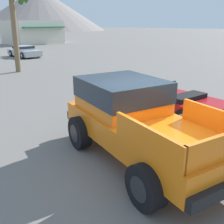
# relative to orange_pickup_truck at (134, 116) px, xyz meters

# --- Properties ---
(ground_plane) EXTENTS (320.00, 320.00, 0.00)m
(ground_plane) POSITION_rel_orange_pickup_truck_xyz_m (0.09, -0.53, -1.07)
(ground_plane) COLOR slate
(orange_pickup_truck) EXTENTS (3.35, 5.28, 1.89)m
(orange_pickup_truck) POSITION_rel_orange_pickup_truck_xyz_m (0.00, 0.00, 0.00)
(orange_pickup_truck) COLOR orange
(orange_pickup_truck) RESTS_ON ground_plane
(red_convertible_car) EXTENTS (2.58, 4.57, 1.06)m
(red_convertible_car) POSITION_rel_orange_pickup_truck_xyz_m (3.60, 1.02, -0.62)
(red_convertible_car) COLOR #B21419
(red_convertible_car) RESTS_ON ground_plane
(parked_car_silver) EXTENTS (2.08, 4.22, 1.10)m
(parked_car_silver) POSITION_rel_orange_pickup_truck_xyz_m (8.99, 20.92, -0.50)
(parked_car_silver) COLOR #B7BABF
(parked_car_silver) RESTS_ON ground_plane
(palm_tree_short) EXTENTS (2.61, 2.88, 5.84)m
(palm_tree_short) POSITION_rel_orange_pickup_truck_xyz_m (4.29, 13.41, 3.38)
(palm_tree_short) COLOR brown
(palm_tree_short) RESTS_ON ground_plane
(storefront_building) EXTENTS (8.25, 7.03, 3.64)m
(storefront_building) POSITION_rel_orange_pickup_truck_xyz_m (19.73, 36.54, 0.76)
(storefront_building) COLOR beige
(storefront_building) RESTS_ON ground_plane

